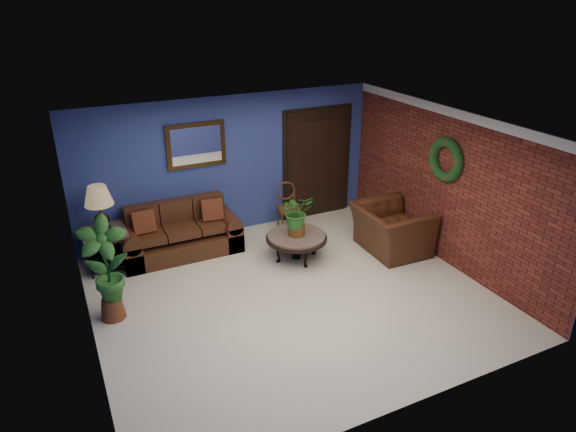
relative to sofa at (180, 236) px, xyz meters
name	(u,v)px	position (x,y,z in m)	size (l,w,h in m)	color
floor	(292,295)	(1.11, -2.07, -0.29)	(5.50, 5.50, 0.00)	beige
wall_back	(230,166)	(1.11, 0.43, 0.96)	(5.50, 0.04, 2.50)	navy
wall_left	(80,261)	(-1.64, -2.07, 0.96)	(0.04, 5.00, 2.50)	navy
wall_right_brick	(447,187)	(3.86, -2.07, 0.96)	(0.04, 5.00, 2.50)	maroon
ceiling	(293,129)	(1.11, -2.07, 2.21)	(5.50, 5.00, 0.02)	white
crown_molding	(456,114)	(3.83, -2.07, 2.14)	(0.03, 5.00, 0.14)	white
wall_mirror	(196,145)	(0.51, 0.39, 1.43)	(1.02, 0.06, 0.77)	#432C13
closet_door	(317,164)	(2.86, 0.40, 0.76)	(1.44, 0.06, 2.18)	black
wreath	(446,160)	(3.80, -2.02, 1.41)	(0.72, 0.72, 0.16)	black
sofa	(180,236)	(0.00, 0.00, 0.00)	(1.97, 0.85, 0.89)	#441F13
coffee_table	(296,238)	(1.68, -1.08, 0.09)	(1.01, 1.01, 0.43)	#4C4842
end_table	(105,240)	(-1.19, -0.02, 0.21)	(0.71, 0.71, 0.65)	#4C4842
table_lamp	(99,203)	(-1.19, -0.02, 0.83)	(0.44, 0.44, 0.73)	#432C13
side_chair	(288,203)	(2.06, 0.04, 0.21)	(0.44, 0.44, 0.89)	#592D19
armchair	(391,229)	(3.26, -1.52, 0.10)	(1.21, 1.05, 0.78)	#441F13
coffee_plant	(297,213)	(1.68, -1.08, 0.53)	(0.54, 0.48, 0.70)	brown
floor_plant	(382,216)	(3.46, -0.98, 0.09)	(0.36, 0.30, 0.76)	brown
tall_plant	(106,267)	(-1.34, -1.49, 0.51)	(0.73, 0.58, 1.48)	maroon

